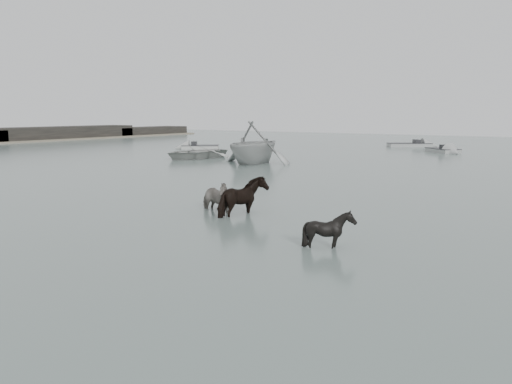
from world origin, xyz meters
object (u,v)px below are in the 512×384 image
Objects in this scene: pony_black at (329,225)px; rowboat_lead at (195,151)px; pony_pinto at (214,192)px; pony_dark at (244,192)px.

pony_black is 26.84m from rowboat_lead.
pony_black is at bearing -31.77° from rowboat_lead.
pony_pinto is 5.88m from pony_black.
pony_dark is (1.22, 0.09, 0.08)m from pony_pinto.
pony_pinto is 0.32× the size of rowboat_lead.
pony_dark is at bearing 77.01° from pony_black.
rowboat_lead is (-15.65, 15.80, -0.25)m from pony_dark.
pony_dark is at bearing -71.43° from pony_pinto.
pony_pinto is 21.46m from rowboat_lead.
pony_black is (4.26, -2.21, -0.20)m from pony_dark.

